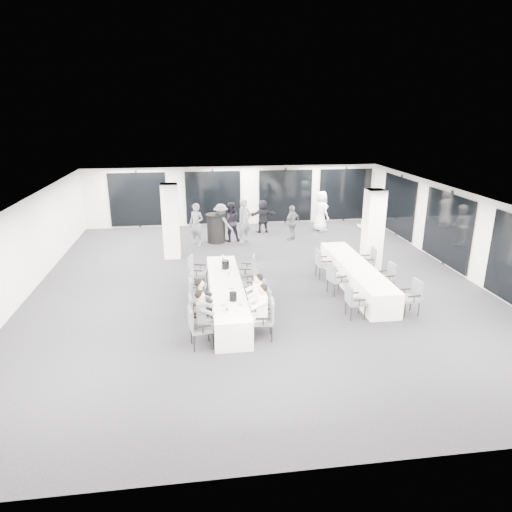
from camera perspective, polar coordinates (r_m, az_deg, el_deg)
The scene contains 43 objects.
room at distance 15.52m, azimuth 2.80°, elevation 2.94°, with size 14.04×16.04×2.84m.
column_left at distance 17.31m, azimuth -10.61°, elevation 4.29°, with size 0.60×0.60×2.80m, color white.
column_right at distance 16.33m, azimuth 14.40°, elevation 3.21°, with size 0.60×0.60×2.80m, color white.
banquet_table_main at distance 12.91m, azimuth -3.73°, elevation -5.02°, with size 0.90×5.00×0.75m, color white.
banquet_table_side at distance 14.74m, azimuth 12.33°, elevation -2.42°, with size 0.90×5.00×0.75m, color white.
cocktail_table at distance 19.25m, azimuth -4.99°, elevation 3.50°, with size 0.87×0.87×1.21m.
chair_main_left_near at distance 10.90m, azimuth -7.36°, elevation -8.56°, with size 0.58×0.62×1.00m.
chair_main_left_second at distance 11.57m, azimuth -7.41°, elevation -6.94°, with size 0.55×0.60×0.99m.
chair_main_left_mid at distance 12.64m, azimuth -7.48°, elevation -4.71°, with size 0.56×0.61×1.00m.
chair_main_left_fourth at distance 13.49m, azimuth -7.47°, elevation -3.50°, with size 0.50×0.54×0.89m.
chair_main_left_far at distance 14.38m, azimuth -7.58°, elevation -1.75°, with size 0.63×0.66×1.04m.
chair_main_right_near at distance 11.19m, azimuth 1.30°, elevation -7.63°, with size 0.56×0.61×1.01m.
chair_main_right_second at distance 11.84m, azimuth 0.75°, elevation -6.06°, with size 0.59×0.64×1.03m.
chair_main_right_mid at distance 12.61m, azimuth 0.16°, elevation -4.62°, with size 0.60×0.63×0.99m.
chair_main_right_fourth at distance 13.63m, azimuth -0.50°, elevation -3.16°, with size 0.51×0.54×0.87m.
chair_main_right_far at distance 14.38m, azimuth -0.88°, elevation -1.62°, with size 0.62×0.65×1.03m.
chair_side_left_near at distance 12.56m, azimuth 12.04°, elevation -5.31°, with size 0.49×0.54×0.93m.
chair_side_left_mid at distance 14.00m, azimuth 9.82°, elevation -2.59°, with size 0.60×0.62×0.98m.
chair_side_left_far at distance 15.28m, azimuth 8.23°, elevation -0.70°, with size 0.51×0.57×0.98m.
chair_side_right_near at distance 13.19m, azimuth 18.92°, elevation -4.63°, with size 0.53×0.58×0.98m.
chair_side_right_mid at distance 14.55m, azimuth 16.13°, elevation -2.37°, with size 0.51×0.56×0.92m.
chair_side_right_far at distance 15.87m, azimuth 13.97°, elevation -0.44°, with size 0.52×0.56×0.94m.
seated_guest_a at distance 10.81m, azimuth -6.50°, elevation -7.35°, with size 0.50×0.38×1.44m.
seated_guest_b at distance 11.48m, azimuth -6.61°, elevation -5.77°, with size 0.50×0.38×1.44m.
seated_guest_c at distance 11.08m, azimuth 0.43°, elevation -6.56°, with size 0.50×0.38×1.44m.
seated_guest_d at distance 11.72m, azimuth -0.07°, elevation -5.14°, with size 0.50×0.38×1.44m.
standing_guest_a at distance 19.07m, azimuth -1.44°, elevation 4.75°, with size 0.76×0.61×2.08m, color #57595E.
standing_guest_b at distance 19.28m, azimuth -3.24°, elevation 4.61°, with size 0.92×0.56×1.91m, color black.
standing_guest_c at distance 19.12m, azimuth -4.40°, elevation 4.40°, with size 1.20×0.61×1.86m, color #57595E.
standing_guest_d at distance 19.54m, azimuth 4.55°, elevation 4.46°, with size 1.00×0.56×1.71m, color #57595E.
standing_guest_e at distance 21.20m, azimuth 8.15°, elevation 5.91°, with size 1.00×0.61×2.07m, color white.
standing_guest_f at distance 20.68m, azimuth 0.85°, elevation 5.29°, with size 1.57×0.60×1.71m, color black.
standing_guest_g at distance 18.82m, azimuth -7.48°, elevation 4.26°, with size 0.72×0.58×1.97m, color #57595E.
standing_guest_h at distance 18.74m, azimuth 13.71°, elevation 3.74°, with size 0.92×0.56×1.91m, color white.
ice_bucket_near at distance 11.63m, azimuth -2.89°, elevation -5.09°, with size 0.19×0.19×0.22m, color black.
ice_bucket_far at distance 13.90m, azimuth -3.84°, elevation -1.08°, with size 0.23×0.23×0.26m, color black.
water_bottle_a at distance 10.99m, azimuth -3.63°, elevation -6.50°, with size 0.08×0.08×0.24m, color silver.
water_bottle_b at distance 13.31m, azimuth -3.46°, elevation -2.08°, with size 0.06×0.06×0.20m, color silver.
water_bottle_c at distance 14.61m, azimuth -4.15°, elevation -0.24°, with size 0.06×0.06×0.20m, color silver.
plate_a at distance 11.40m, azimuth -4.11°, elevation -6.16°, with size 0.18×0.18×0.03m.
plate_b at distance 11.40m, azimuth -2.02°, elevation -6.12°, with size 0.21×0.21×0.03m.
plate_c at distance 12.39m, azimuth -3.16°, elevation -4.09°, with size 0.19×0.19×0.03m.
wine_glass at distance 10.89m, azimuth -1.50°, elevation -6.52°, with size 0.08×0.08×0.20m.
Camera 1 is at (-1.89, -13.61, 5.43)m, focal length 32.00 mm.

